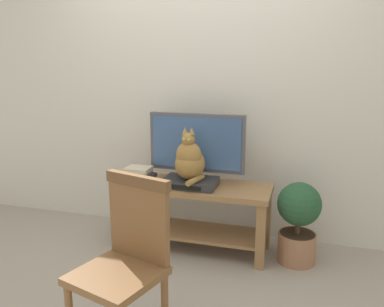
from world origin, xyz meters
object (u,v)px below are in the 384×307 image
(media_box, at_px, (190,182))
(book_stack, at_px, (139,174))
(wooden_chair, at_px, (127,254))
(potted_plant, at_px, (298,220))
(cat, at_px, (190,160))
(tv_stand, at_px, (194,204))
(tv, at_px, (197,146))

(media_box, height_order, book_stack, book_stack)
(wooden_chair, bearing_deg, potted_plant, 55.71)
(cat, distance_m, wooden_chair, 1.18)
(tv_stand, xyz_separation_m, media_box, (-0.02, -0.05, 0.20))
(media_box, bearing_deg, tv, 83.09)
(tv_stand, distance_m, media_box, 0.21)
(book_stack, distance_m, potted_plant, 1.31)
(tv, height_order, wooden_chair, tv)
(tv_stand, distance_m, cat, 0.39)
(tv, height_order, cat, tv)
(media_box, relative_size, cat, 1.01)
(tv_stand, xyz_separation_m, potted_plant, (0.83, 0.00, -0.04))
(tv_stand, distance_m, tv, 0.48)
(wooden_chair, bearing_deg, book_stack, 111.06)
(cat, relative_size, wooden_chair, 0.45)
(tv_stand, distance_m, wooden_chair, 1.23)
(wooden_chair, bearing_deg, cat, 90.46)
(tv_stand, bearing_deg, potted_plant, 0.30)
(media_box, distance_m, wooden_chair, 1.17)
(book_stack, bearing_deg, media_box, 1.25)
(tv_stand, relative_size, tv, 1.58)
(tv_stand, distance_m, book_stack, 0.51)
(book_stack, bearing_deg, potted_plant, 2.85)
(media_box, xyz_separation_m, cat, (0.00, -0.01, 0.19))
(cat, distance_m, potted_plant, 0.95)
(tv, bearing_deg, cat, -95.83)
(tv_stand, xyz_separation_m, book_stack, (-0.45, -0.06, 0.24))
(media_box, bearing_deg, tv_stand, 71.93)
(media_box, relative_size, potted_plant, 0.67)
(tv, height_order, book_stack, tv)
(tv, bearing_deg, book_stack, -162.30)
(tv_stand, height_order, wooden_chair, wooden_chair)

